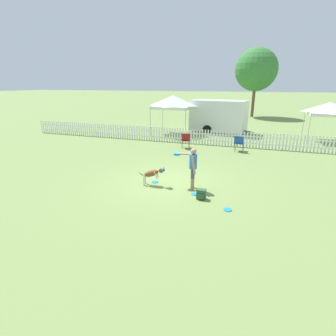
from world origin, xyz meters
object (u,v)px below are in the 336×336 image
Objects in this scene: handler_person at (192,164)px; folding_chair_center at (239,142)px; frisbee_midfield at (195,194)px; frisbee_near_dog at (155,182)px; leaping_dog at (153,173)px; folding_chair_blue_left at (186,139)px; canopy_tent_secondary at (330,109)px; canopy_tent_main at (173,102)px; equipment_trailer at (218,116)px; tree_left_grove at (256,70)px; backpack_on_grass at (201,194)px; frisbee_near_handler at (228,210)px.

handler_person reaches higher than folding_chair_center.
frisbee_near_dog is at bearing 159.77° from frisbee_midfield.
folding_chair_blue_left is at bearing 177.77° from leaping_dog.
canopy_tent_secondary reaches higher than handler_person.
canopy_tent_main is (-4.03, 10.38, 1.42)m from handler_person.
folding_chair_blue_left is 9.80m from canopy_tent_secondary.
folding_chair_blue_left is (-2.11, 6.52, 0.53)m from frisbee_midfield.
equipment_trailer reaches higher than handler_person.
tree_left_grove is (3.21, 17.61, 4.60)m from folding_chair_blue_left.
frisbee_midfield is at bearing -75.77° from equipment_trailer.
backpack_on_grass is 7.09m from folding_chair_center.
frisbee_near_handler is (1.49, -1.35, -0.94)m from handler_person.
handler_person is 12.80m from canopy_tent_secondary.
equipment_trailer reaches higher than leaping_dog.
frisbee_near_dog is 1.88m from frisbee_midfield.
equipment_trailer reaches higher than folding_chair_blue_left.
equipment_trailer is at bearing 95.05° from frisbee_midfield.
equipment_trailer is (-2.06, 5.71, 0.76)m from folding_chair_center.
backpack_on_grass is 12.29m from canopy_tent_main.
canopy_tent_secondary is at bearing 53.74° from frisbee_near_dog.
canopy_tent_main reaches higher than folding_chair_center.
equipment_trailer is at bearing 171.28° from leaping_dog.
canopy_tent_main is 1.12× the size of canopy_tent_secondary.
canopy_tent_secondary is (5.90, 11.80, 1.97)m from backpack_on_grass.
folding_chair_center is at bearing 92.05° from frisbee_near_handler.
frisbee_near_dog is at bearing -126.26° from canopy_tent_secondary.
frisbee_midfield is 11.93m from canopy_tent_main.
tree_left_grove is (-5.08, 12.64, 3.01)m from canopy_tent_secondary.
leaping_dog is at bearing -96.80° from tree_left_grove.
frisbee_near_handler is 0.09× the size of canopy_tent_main.
frisbee_near_handler is 0.10× the size of canopy_tent_secondary.
folding_chair_center is (1.22, 6.24, -0.41)m from handler_person.
leaping_dog is 0.15× the size of tree_left_grove.
tree_left_grove is (0.15, 17.39, 4.60)m from folding_chair_center.
frisbee_near_handler is 1.00× the size of frisbee_midfield.
leaping_dog is 2.14m from backpack_on_grass.
frisbee_near_handler is 1.00× the size of frisbee_near_dog.
tree_left_grove is (2.84, 23.79, 4.67)m from leaping_dog.
folding_chair_blue_left is at bearing -63.40° from canopy_tent_main.
leaping_dog is at bearing -83.80° from equipment_trailer.
equipment_trailer is (-1.10, 12.45, 1.30)m from frisbee_midfield.
folding_chair_blue_left is at bearing 93.36° from frisbee_near_dog.
folding_chair_blue_left is at bearing 9.97° from folding_chair_center.
handler_person is at bearing -93.31° from tree_left_grove.
leaping_dog is at bearing 73.07° from folding_chair_center.
equipment_trailer is 12.49m from tree_left_grove.
canopy_tent_main is (-2.56, 10.55, 1.90)m from leaping_dog.
frisbee_near_handler is at bearing -26.65° from frisbee_near_dog.
frisbee_midfield is (0.26, -0.50, -0.94)m from handler_person.
tree_left_grove is (5.40, 13.25, 2.77)m from canopy_tent_main.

